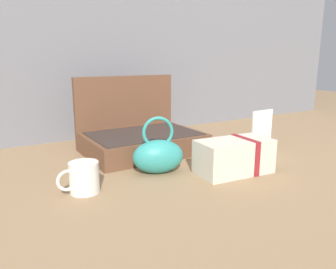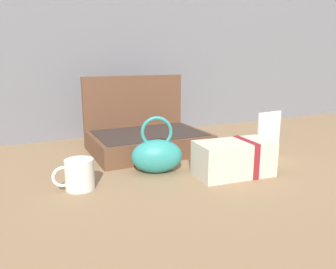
{
  "view_description": "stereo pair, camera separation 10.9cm",
  "coord_description": "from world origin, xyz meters",
  "views": [
    {
      "loc": [
        -0.53,
        -0.93,
        0.37
      ],
      "look_at": [
        0.02,
        -0.02,
        0.12
      ],
      "focal_mm": 35.26,
      "sensor_mm": 36.0,
      "label": 1
    },
    {
      "loc": [
        -0.44,
        -0.98,
        0.37
      ],
      "look_at": [
        0.02,
        -0.02,
        0.12
      ],
      "focal_mm": 35.26,
      "sensor_mm": 36.0,
      "label": 2
    }
  ],
  "objects": [
    {
      "name": "ground_plane",
      "position": [
        0.0,
        0.0,
        0.0
      ],
      "size": [
        6.0,
        6.0,
        0.0
      ],
      "primitive_type": "plane",
      "color": "#8C6D4C"
    },
    {
      "name": "open_suitcase",
      "position": [
        0.04,
        0.23,
        0.06
      ],
      "size": [
        0.44,
        0.33,
        0.29
      ],
      "color": "brown",
      "rests_on": "ground_plane"
    },
    {
      "name": "teal_pouch_handbag",
      "position": [
        -0.03,
        -0.04,
        0.06
      ],
      "size": [
        0.19,
        0.14,
        0.19
      ],
      "color": "teal",
      "rests_on": "ground_plane"
    },
    {
      "name": "cream_toiletry_bag",
      "position": [
        0.19,
        -0.16,
        0.06
      ],
      "size": [
        0.25,
        0.15,
        0.11
      ],
      "color": "beige",
      "rests_on": "ground_plane"
    },
    {
      "name": "coffee_mug",
      "position": [
        -0.29,
        -0.07,
        0.04
      ],
      "size": [
        0.12,
        0.08,
        0.09
      ],
      "color": "silver",
      "rests_on": "ground_plane"
    },
    {
      "name": "info_card_left",
      "position": [
        0.42,
        -0.06,
        0.09
      ],
      "size": [
        0.11,
        0.01,
        0.17
      ],
      "primitive_type": "cube",
      "rotation": [
        0.0,
        0.0,
        0.08
      ],
      "color": "white",
      "rests_on": "ground_plane"
    }
  ]
}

